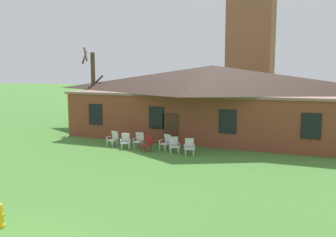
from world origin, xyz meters
The scene contains 11 objects.
brick_building centered at (0.00, 20.44, 2.71)m, with size 20.22×10.40×5.31m.
dome_tower centered at (0.33, 35.26, 9.57)m, with size 5.18×5.18×20.79m.
lawn_chair_by_porch centered at (-4.77, 13.65, 0.50)m, with size 0.71×0.75×0.96m.
lawn_chair_near_door centered at (-3.62, 13.24, 0.50)m, with size 0.81×0.84×0.96m.
lawn_chair_left_end centered at (-2.97, 13.85, 0.50)m, with size 0.71×0.75×0.96m.
lawn_chair_middle centered at (-1.99, 13.03, 0.50)m, with size 0.72×0.76×0.96m.
lawn_chair_right_end centered at (-1.09, 13.86, 0.50)m, with size 0.75×0.80×0.96m.
lawn_chair_far_side centered at (-0.31, 13.28, 0.50)m, with size 0.82×0.85×0.96m.
lawn_chair_under_eave centered at (0.72, 13.12, 0.50)m, with size 0.77×0.82×0.96m.
bare_tree_beside_building centered at (-10.31, 19.64, 3.51)m, with size 1.56×1.78×6.89m.
fire_hydrant centered at (-1.56, 1.37, 0.38)m, with size 0.36×0.28×0.79m.
Camera 1 is at (7.55, -6.77, 4.95)m, focal length 38.89 mm.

